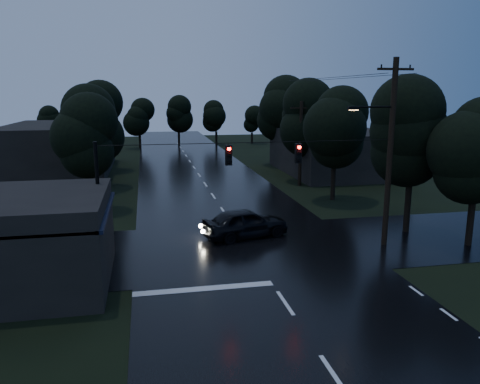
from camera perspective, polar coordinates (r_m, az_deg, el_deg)
name	(u,v)px	position (r m, az deg, el deg)	size (l,w,h in m)	color
ground	(334,376)	(15.13, 11.41, -21.18)	(160.00, 160.00, 0.00)	black
main_road	(205,185)	(42.71, -4.24, 0.90)	(12.00, 120.00, 0.02)	black
cross_street	(248,247)	(25.52, 0.93, -6.78)	(60.00, 9.00, 0.02)	black
building_far_right	(334,152)	(49.83, 11.35, 4.86)	(10.00, 14.00, 4.40)	black
building_far_left	(60,148)	(52.65, -21.08, 5.00)	(10.00, 16.00, 5.00)	black
utility_pole_main	(389,150)	(26.04, 17.67, 4.92)	(3.50, 0.30, 10.00)	black
utility_pole_far	(300,142)	(42.05, 7.38, 6.01)	(2.00, 0.30, 7.50)	black
anchor_pole_left	(99,204)	(23.30, -16.82, -1.46)	(0.18, 0.18, 6.00)	black
span_signals	(263,153)	(23.49, 2.84, 4.72)	(15.00, 0.37, 1.12)	black
tree_corner_near	(413,132)	(28.99, 20.37, 6.88)	(4.48, 4.48, 9.44)	black
tree_corner_far	(478,150)	(27.76, 27.02, 4.56)	(3.92, 3.92, 8.26)	black
tree_left_a	(89,137)	(33.93, -17.95, 6.41)	(3.92, 3.92, 8.26)	black
tree_left_b	(92,124)	(41.90, -17.63, 7.92)	(4.20, 4.20, 8.85)	black
tree_left_c	(96,114)	(51.88, -17.19, 9.05)	(4.48, 4.48, 9.44)	black
tree_right_a	(335,128)	(36.56, 11.55, 7.71)	(4.20, 4.20, 8.85)	black
tree_right_b	(308,117)	(44.20, 8.24, 9.03)	(4.48, 4.48, 9.44)	black
tree_right_c	(283,109)	(53.87, 5.25, 10.02)	(4.76, 4.76, 10.03)	black
car	(245,223)	(27.07, 0.65, -3.78)	(2.01, 5.00, 1.70)	black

